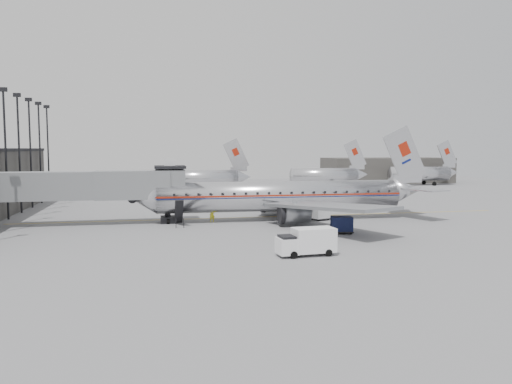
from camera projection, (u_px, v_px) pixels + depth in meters
ground at (256, 225)px, 54.09m from camera, size 160.00×160.00×0.00m
hangar at (387, 170)px, 121.46m from camera, size 30.00×12.00×6.00m
apron_line at (270, 217)px, 60.55m from camera, size 60.00×0.15×0.01m
jet_bridge at (98, 186)px, 53.94m from camera, size 21.00×6.20×7.10m
floodlight_masts at (13, 148)px, 60.48m from camera, size 0.90×42.25×15.25m
distant_aircraft_near at (202, 178)px, 94.46m from camera, size 16.39×3.20×10.26m
distant_aircraft_mid at (325, 175)px, 103.62m from camera, size 16.39×3.20×10.26m
distant_aircraft_far at (420, 173)px, 112.38m from camera, size 16.39×3.20×10.26m
airliner at (286, 196)px, 57.61m from camera, size 35.03×32.47×11.08m
service_van at (307, 241)px, 38.52m from camera, size 4.65×2.10×2.13m
baggage_cart_navy at (342, 224)px, 48.64m from camera, size 2.35×1.96×1.64m
baggage_cart_white at (320, 213)px, 57.59m from camera, size 2.42×2.18×1.56m
ramp_worker at (212, 215)px, 56.05m from camera, size 0.65×0.46×1.68m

